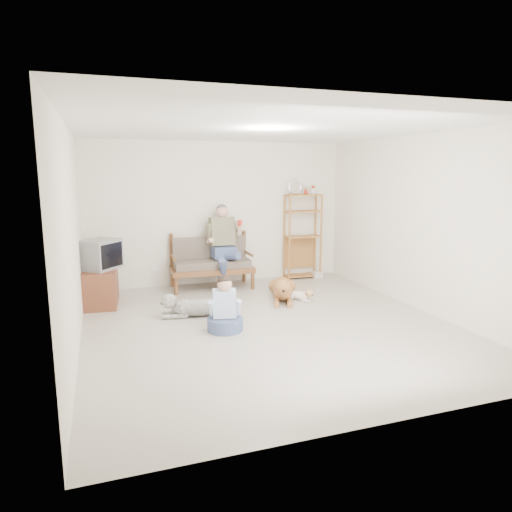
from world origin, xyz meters
name	(u,v)px	position (x,y,z in m)	size (l,w,h in m)	color
floor	(268,325)	(0.00, 0.00, 0.00)	(5.50, 5.50, 0.00)	beige
ceiling	(269,128)	(0.00, 0.00, 2.70)	(5.50, 5.50, 0.00)	white
wall_back	(219,213)	(0.00, 2.75, 1.35)	(5.00, 5.00, 0.00)	silver
wall_front	(389,271)	(0.00, -2.75, 1.35)	(5.00, 5.00, 0.00)	silver
wall_left	(72,239)	(-2.50, 0.00, 1.35)	(5.50, 5.50, 0.00)	silver
wall_right	(421,224)	(2.50, 0.00, 1.35)	(5.50, 5.50, 0.00)	silver
loveseat	(211,262)	(-0.26, 2.38, 0.49)	(1.53, 0.76, 0.95)	brown
man	(224,251)	(-0.06, 2.18, 0.71)	(0.59, 0.84, 1.36)	#4B5E8A
etagere	(303,235)	(1.69, 2.55, 0.87)	(0.75, 0.33, 1.99)	#A86935
book_stack	(317,274)	(1.98, 2.44, 0.06)	(0.20, 0.15, 0.13)	white
tv_stand	(101,287)	(-2.23, 1.82, 0.30)	(0.58, 0.94, 0.60)	brown
crt_tv	(101,254)	(-2.20, 1.78, 0.84)	(0.72, 0.73, 0.48)	slate
wall_outlet	(155,271)	(-1.25, 2.73, 0.30)	(0.12, 0.02, 0.08)	white
golden_retriever	(283,288)	(0.70, 1.20, 0.18)	(0.69, 1.40, 0.44)	#B0713D
shaggy_dog	(193,307)	(-0.93, 0.74, 0.15)	(1.23, 0.40, 0.36)	white
terrier	(302,295)	(0.98, 0.99, 0.09)	(0.35, 0.51, 0.22)	white
child	(225,311)	(-0.64, -0.02, 0.28)	(0.49, 0.49, 0.77)	#4B5E8A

